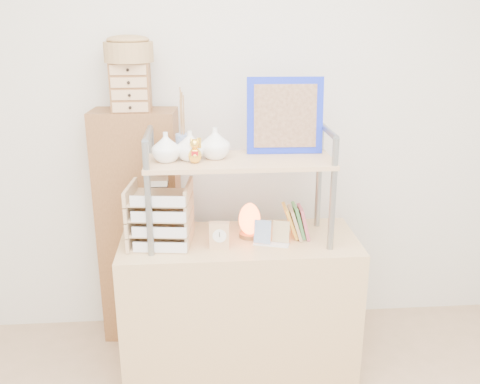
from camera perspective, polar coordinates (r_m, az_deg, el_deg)
The scene contains 10 objects.
room_shell at distance 1.69m, azimuth 2.09°, elevation 13.55°, with size 3.42×3.41×2.61m.
desk at distance 2.89m, azimuth -0.07°, elevation -11.88°, with size 1.20×0.50×0.75m, color tan.
cabinet at distance 3.10m, azimuth -10.57°, elevation -3.80°, with size 0.45×0.24×1.35m, color brown.
hutch at distance 2.58m, azimuth -1.06°, elevation 4.03°, with size 0.90×0.34×0.80m.
letter_tray at distance 2.64m, azimuth -8.48°, elevation -2.79°, with size 0.31×0.29×0.34m.
salt_lamp at distance 2.71m, azimuth 1.01°, elevation -3.00°, with size 0.12×0.11×0.18m.
desk_clock at distance 2.59m, azimuth -2.22°, elevation -4.64°, with size 0.10×0.05×0.13m.
postcard_stand at distance 2.65m, azimuth 3.36°, elevation -4.88°, with size 0.18×0.10×0.13m.
drawer_chest at distance 2.87m, azimuth -11.57°, elevation 10.94°, with size 0.20×0.16×0.25m.
woven_basket at distance 2.85m, azimuth -11.80°, elevation 14.43°, with size 0.25×0.25×0.10m, color olive.
Camera 1 is at (-0.19, -1.28, 1.85)m, focal length 40.00 mm.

